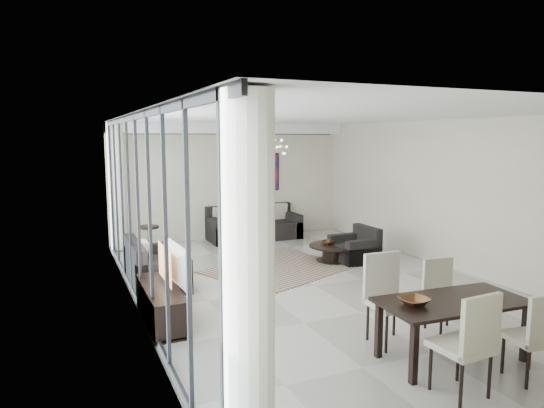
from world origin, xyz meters
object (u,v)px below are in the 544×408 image
tv_console (161,304)px  television (172,266)px  dining_table (453,307)px  sofa_main (254,228)px  coffee_table (333,252)px

tv_console → television: size_ratio=1.61×
television → tv_console: bearing=80.9°
tv_console → dining_table: size_ratio=0.91×
sofa_main → dining_table: size_ratio=1.31×
coffee_table → television: (-3.75, -1.92, 0.59)m
coffee_table → dining_table: 4.57m
television → dining_table: television is taller
sofa_main → tv_console: size_ratio=1.44×
television → dining_table: (2.70, -2.51, -0.16)m
tv_console → television: television is taller
sofa_main → tv_console: sofa_main is taller
coffee_table → tv_console: tv_console is taller
tv_console → television: bearing=-5.1°
tv_console → dining_table: dining_table is taller
dining_table → sofa_main: bearing=87.1°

